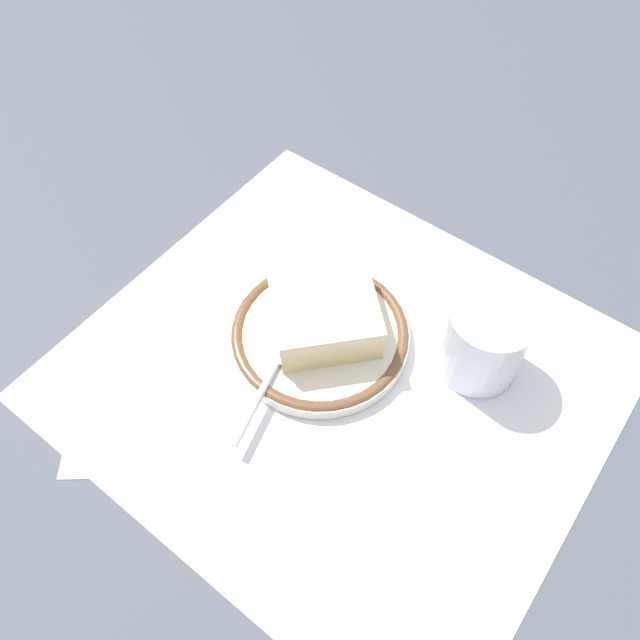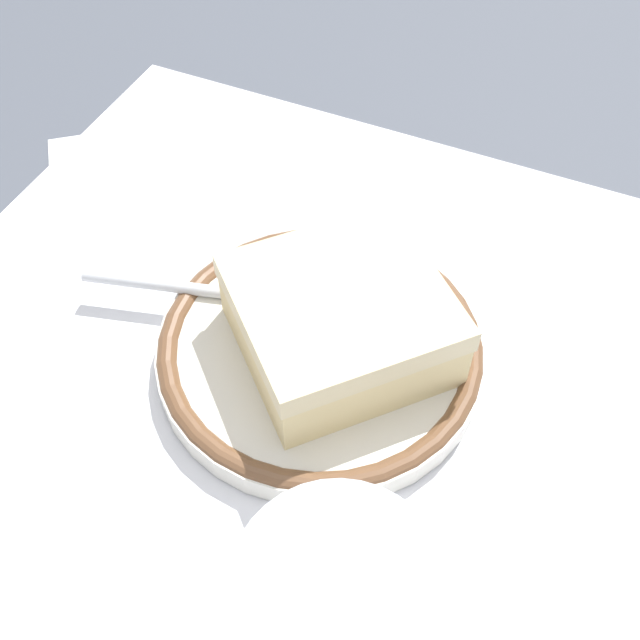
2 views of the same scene
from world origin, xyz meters
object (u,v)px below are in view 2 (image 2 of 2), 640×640
at_px(plate, 320,349).
at_px(napkin, 152,182).
at_px(spoon, 227,292).
at_px(cake_slice, 340,320).
at_px(cup, 337,623).

relative_size(plate, napkin, 1.32).
bearing_deg(napkin, spoon, 52.42).
height_order(cake_slice, napkin, cake_slice).
xyz_separation_m(spoon, napkin, (-0.08, -0.10, -0.02)).
relative_size(plate, spoon, 1.45).
bearing_deg(spoon, cup, 41.73).
distance_m(plate, cup, 0.16).
height_order(spoon, napkin, spoon).
distance_m(spoon, cup, 0.20).
relative_size(plate, cup, 2.15).
bearing_deg(napkin, plate, 61.96).
bearing_deg(cup, plate, -153.22).
bearing_deg(spoon, cake_slice, 85.71).
bearing_deg(plate, cup, 26.78).
bearing_deg(cake_slice, napkin, -115.81).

